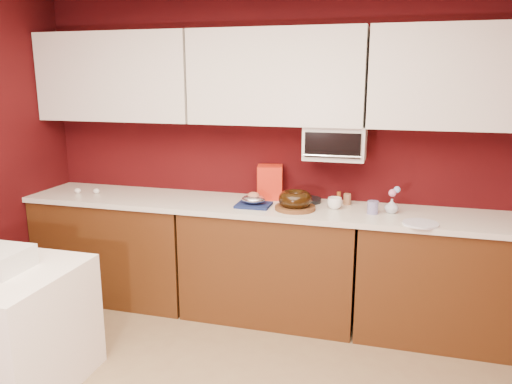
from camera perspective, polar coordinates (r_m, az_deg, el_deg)
The scene contains 28 objects.
wall_back at distance 4.02m, azimuth 2.83°, elevation 4.40°, with size 4.00×0.02×2.50m, color #3D080A.
base_cabinet_left at distance 4.44m, azimuth -15.38°, elevation -6.16°, with size 1.31×0.58×0.86m, color #4C280F.
base_cabinet_center at distance 3.94m, azimuth 1.68°, elevation -8.14°, with size 1.31×0.58×0.86m, color #4C280F.
base_cabinet_right at distance 3.87m, azimuth 21.49°, elevation -9.52°, with size 1.31×0.58×0.86m, color #4C280F.
countertop at distance 3.80m, azimuth 1.73°, elevation -1.81°, with size 4.00×0.62×0.04m, color silver.
upper_cabinet_left at distance 4.32m, azimuth -15.54°, elevation 12.54°, with size 1.31×0.33×0.70m, color white.
upper_cabinet_center at distance 3.81m, azimuth 2.37°, elevation 12.97°, with size 1.31×0.33×0.70m, color white.
upper_cabinet_right at distance 3.74m, azimuth 23.14°, elevation 11.95°, with size 1.31×0.33×0.70m, color white.
toaster_oven at distance 3.79m, azimuth 9.04°, elevation 5.61°, with size 0.45×0.30×0.25m, color white.
toaster_oven_door at distance 3.63m, azimuth 8.74°, elevation 5.30°, with size 0.40×0.02×0.18m, color black.
toaster_oven_handle at distance 3.63m, azimuth 8.67°, elevation 4.10°, with size 0.02×0.02×0.42m, color silver.
cake_base at distance 3.68m, azimuth 4.49°, elevation -1.80°, with size 0.30×0.30×0.03m, color brown.
bundt_cake at distance 3.66m, azimuth 4.51°, elevation -0.80°, with size 0.25×0.25×0.10m, color black.
navy_towel at distance 3.76m, azimuth -0.28°, elevation -1.49°, with size 0.25×0.21×0.02m, color #152150.
foil_ham_nest at distance 3.75m, azimuth -0.28°, elevation -0.82°, with size 0.18×0.15×0.07m, color white.
roasted_ham at distance 3.75m, azimuth -0.28°, elevation -0.45°, with size 0.09×0.08×0.06m, color #C27559.
pandoro_box at distance 3.98m, azimuth 1.61°, elevation 1.15°, with size 0.20×0.18×0.27m, color red.
dark_pan at distance 3.90m, azimuth 6.07°, elevation -0.93°, with size 0.19×0.19×0.03m, color black.
coffee_mug at distance 3.73m, azimuth 8.98°, elevation -1.14°, with size 0.09×0.09×0.10m, color white.
blue_jar at distance 3.65m, azimuth 13.20°, elevation -1.72°, with size 0.08×0.08×0.09m, color navy.
flower_vase at distance 3.70m, azimuth 15.24°, elevation -1.45°, with size 0.08×0.08×0.12m, color silver.
flower_pink at distance 3.68m, azimuth 15.33°, elevation -0.10°, with size 0.05×0.05×0.05m, color pink.
flower_blue at distance 3.69m, azimuth 15.82°, elevation 0.27°, with size 0.05×0.05×0.05m, color #8CA6E0.
china_plate at distance 3.48m, azimuth 18.29°, elevation -3.44°, with size 0.23×0.23×0.01m, color white.
amber_bottle at distance 3.89m, azimuth 9.43°, elevation -0.63°, with size 0.03×0.03×0.09m, color #934B1A.
paper_cup at distance 3.87m, azimuth 10.38°, elevation -0.81°, with size 0.06×0.06×0.08m, color #8D5F40.
egg_left at distance 4.43m, azimuth -19.71°, elevation 0.14°, with size 0.06×0.04×0.04m, color white.
egg_right at distance 4.37m, azimuth -17.78°, elevation 0.10°, with size 0.06×0.04×0.04m, color white.
Camera 1 is at (0.88, -1.63, 1.86)m, focal length 35.00 mm.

